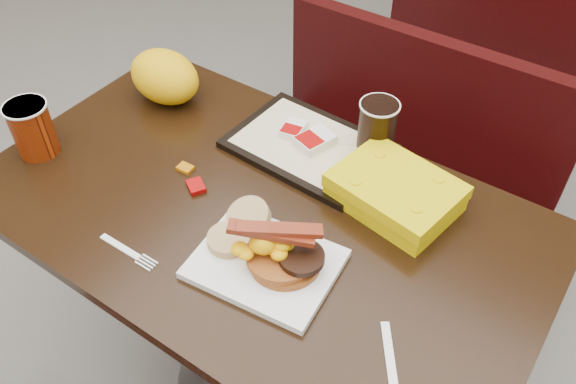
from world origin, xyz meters
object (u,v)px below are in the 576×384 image
Objects in this scene: table_near at (262,311)px; paper_bag at (165,77)px; clamshell at (395,192)px; bench_far_s at (517,15)px; pancake_stack at (285,258)px; fork at (120,247)px; coffee_cup_near at (32,129)px; coffee_cup_far at (377,125)px; bench_near_n at (390,164)px; tray at (308,146)px; hashbrown_sleeve_left at (293,129)px; knife at (391,369)px; platter at (265,264)px; hashbrown_sleeve_right at (315,140)px.

table_near is 0.64m from paper_bag.
clamshell is 1.30× the size of paper_bag.
bench_far_s is 1.82m from paper_bag.
fork is at bearing -154.13° from pancake_stack.
coffee_cup_near is 0.78m from coffee_cup_far.
pancake_stack is (0.14, -0.79, 0.42)m from bench_near_n.
hashbrown_sleeve_left is (-0.05, 0.01, 0.02)m from tray.
coffee_cup_far is at bearing 12.47° from paper_bag.
coffee_cup_near reaches higher than pancake_stack.
paper_bag reaches higher than knife.
platter reaches higher than fork.
clamshell is 0.65m from paper_bag.
coffee_cup_far is at bearing 141.98° from clamshell.
tray is (0.14, 0.46, 0.01)m from fork.
fork is (-0.16, -0.94, 0.39)m from bench_near_n.
pancake_stack is at bearing 25.58° from fork.
tray is 0.25m from clamshell.
table_near is 0.70m from coffee_cup_near.
coffee_cup_far reaches higher than bench_near_n.
coffee_cup_far reaches higher than fork.
platter is 1.93× the size of pancake_stack.
coffee_cup_near is at bearing 175.72° from platter.
fork is (0.37, -0.10, -0.06)m from coffee_cup_near.
coffee_cup_near reaches higher than bench_far_s.
tray is 3.02× the size of coffee_cup_far.
tray is (-0.42, 0.40, 0.01)m from knife.
table_near reaches higher than bench_near_n.
coffee_cup_near is at bearing -127.88° from hashbrown_sleeve_right.
platter is at bearing 2.01° from coffee_cup_near.
hashbrown_sleeve_left is 0.35× the size of paper_bag.
hashbrown_sleeve_left is at bearing 8.45° from paper_bag.
table_near is at bearing 126.63° from platter.
fork is at bearing -58.01° from paper_bag.
table_near is 4.49× the size of platter.
hashbrown_sleeve_right reaches higher than fork.
hashbrown_sleeve_left is at bearing 166.75° from tray.
table_near is at bearing -82.83° from tray.
pancake_stack is 0.40m from coffee_cup_far.
hashbrown_sleeve_left reaches higher than bench_near_n.
clamshell reaches higher than hashbrown_sleeve_left.
coffee_cup_near is 1.92× the size of hashbrown_sleeve_left.
fork reaches higher than table_near.
clamshell is (0.23, -0.52, 0.42)m from bench_near_n.
table_near is 17.93× the size of hashbrown_sleeve_left.
tray is at bearing -148.11° from coffee_cup_far.
clamshell is (0.25, -0.05, 0.03)m from tray.
knife is at bearing -22.74° from table_near.
tray reaches higher than fork.
table_near is 0.41m from platter.
hashbrown_sleeve_right is at bearing -169.26° from knife.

